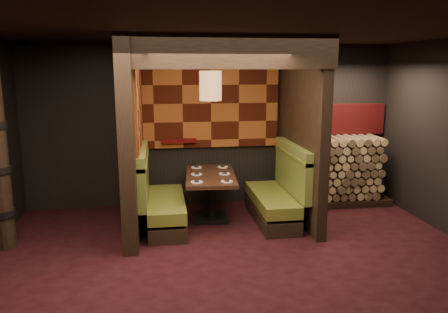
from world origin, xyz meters
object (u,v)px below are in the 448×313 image
Objects in this scene: booth_bench_right at (278,196)px; pendant_lamp at (210,86)px; firewood_stack at (341,171)px; booth_bench_left at (159,201)px; dining_table at (211,188)px.

booth_bench_right is 2.06m from pendant_lamp.
booth_bench_right is at bearing -152.65° from firewood_stack.
booth_bench_left is 1.95m from pendant_lamp.
pendant_lamp is at bearing 9.52° from booth_bench_left.
pendant_lamp reaches higher than booth_bench_left.
booth_bench_left is 3.33m from firewood_stack.
dining_table is 1.62× the size of pendant_lamp.
booth_bench_left is 0.85m from dining_table.
booth_bench_left is 0.92× the size of firewood_stack.
booth_bench_right is 1.08× the size of dining_table.
booth_bench_right is at bearing 0.00° from booth_bench_left.
dining_table is 1.64m from pendant_lamp.
pendant_lamp is at bearing 172.62° from booth_bench_right.
booth_bench_right is at bearing -7.38° from pendant_lamp.
booth_bench_left reaches higher than dining_table.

